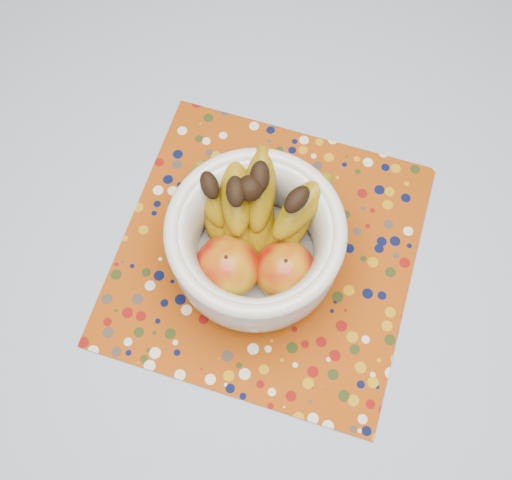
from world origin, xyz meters
TOP-DOWN VIEW (x-y plane):
  - table at (0.00, 0.00)m, footprint 1.20×1.20m
  - tablecloth at (0.00, 0.00)m, footprint 1.32×1.32m
  - placemat at (-0.01, -0.01)m, footprint 0.50×0.50m
  - fruit_bowl at (-0.03, -0.02)m, footprint 0.28×0.25m

SIDE VIEW (x-z plane):
  - table at x=0.00m, z-range 0.30..1.05m
  - tablecloth at x=0.00m, z-range 0.75..0.76m
  - placemat at x=-0.01m, z-range 0.76..0.76m
  - fruit_bowl at x=-0.03m, z-range 0.76..0.94m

